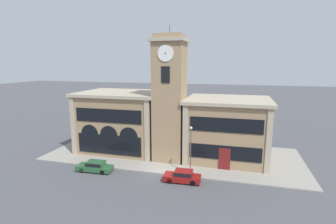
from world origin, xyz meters
TOP-DOWN VIEW (x-y plane):
  - ground_plane at (0.00, 0.00)m, footprint 300.00×300.00m
  - sidewalk_kerb at (0.00, 7.58)m, footprint 38.16×15.16m
  - clock_tower at (-0.00, 5.56)m, footprint 4.89×4.89m
  - town_hall_left_wing at (-8.74, 8.28)m, footprint 13.38×10.39m
  - town_hall_right_wing at (8.10, 8.28)m, footprint 12.11×10.39m
  - parked_car_near at (-8.32, -1.38)m, footprint 4.80×1.91m
  - parked_car_mid at (3.48, -1.38)m, footprint 4.51×1.94m
  - street_lamp at (4.03, 0.65)m, footprint 0.36×0.36m

SIDE VIEW (x-z plane):
  - ground_plane at x=0.00m, z-range 0.00..0.00m
  - sidewalk_kerb at x=0.00m, z-range 0.00..0.15m
  - parked_car_near at x=-8.32m, z-range 0.03..1.45m
  - parked_car_mid at x=3.48m, z-range 0.03..1.49m
  - street_lamp at x=4.03m, z-range 1.08..7.36m
  - town_hall_right_wing at x=8.10m, z-range 0.03..9.09m
  - town_hall_left_wing at x=-8.74m, z-range 0.02..9.58m
  - clock_tower at x=0.00m, z-range -0.55..18.66m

